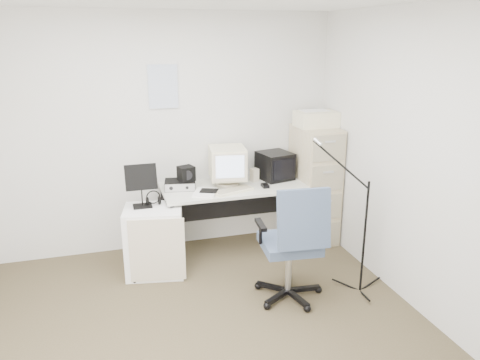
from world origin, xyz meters
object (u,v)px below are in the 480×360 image
object	(u,v)px
desk	(234,218)
office_chair	(289,241)
side_cart	(154,241)
filing_cabinet	(314,184)

from	to	relation	value
desk	office_chair	xyz separation A→B (m)	(0.20, -1.08, 0.17)
side_cart	office_chair	bearing A→B (deg)	-25.97
filing_cabinet	side_cart	world-z (taller)	filing_cabinet
desk	side_cart	xyz separation A→B (m)	(-0.89, -0.28, -0.03)
filing_cabinet	office_chair	world-z (taller)	filing_cabinet
side_cart	filing_cabinet	bearing A→B (deg)	20.06
filing_cabinet	office_chair	bearing A→B (deg)	-124.23
desk	side_cart	bearing A→B (deg)	-162.33
filing_cabinet	side_cart	xyz separation A→B (m)	(-1.84, -0.31, -0.31)
office_chair	side_cart	xyz separation A→B (m)	(-1.08, 0.80, -0.20)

